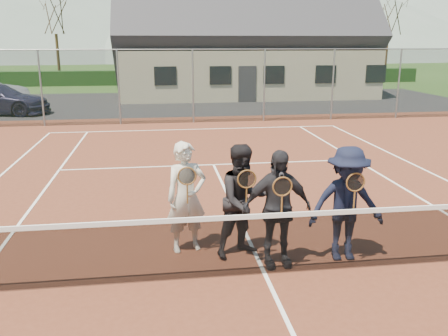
% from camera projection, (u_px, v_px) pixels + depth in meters
% --- Properties ---
extents(ground, '(220.00, 220.00, 0.00)m').
position_uv_depth(ground, '(185.00, 103.00, 26.09)').
color(ground, '#2A4B1A').
rests_on(ground, ground).
extents(court_surface, '(30.00, 30.00, 0.02)m').
position_uv_depth(court_surface, '(265.00, 275.00, 6.96)').
color(court_surface, '#562819').
rests_on(court_surface, ground).
extents(tarmac_carpark, '(40.00, 12.00, 0.01)m').
position_uv_depth(tarmac_carpark, '(110.00, 105.00, 25.55)').
color(tarmac_carpark, black).
rests_on(tarmac_carpark, ground).
extents(hedge_row, '(40.00, 1.20, 1.10)m').
position_uv_depth(hedge_row, '(175.00, 77.00, 37.42)').
color(hedge_row, black).
rests_on(hedge_row, ground).
extents(hill_west, '(110.00, 110.00, 18.00)m').
position_uv_depth(hill_west, '(32.00, 11.00, 92.12)').
color(hill_west, '#54655C').
rests_on(hill_west, ground).
extents(hill_centre, '(120.00, 120.00, 22.00)m').
position_uv_depth(hill_centre, '(259.00, 2.00, 97.63)').
color(hill_centre, slate).
rests_on(hill_centre, ground).
extents(hill_east, '(90.00, 90.00, 14.00)m').
position_uv_depth(hill_east, '(416.00, 23.00, 103.36)').
color(hill_east, slate).
rests_on(hill_east, ground).
extents(court_markings, '(11.03, 23.83, 0.01)m').
position_uv_depth(court_markings, '(265.00, 274.00, 6.95)').
color(court_markings, white).
rests_on(court_markings, court_surface).
extents(tennis_net, '(11.68, 0.08, 1.10)m').
position_uv_depth(tennis_net, '(265.00, 241.00, 6.82)').
color(tennis_net, slate).
rests_on(tennis_net, ground).
extents(perimeter_fence, '(30.07, 0.07, 3.02)m').
position_uv_depth(perimeter_fence, '(193.00, 86.00, 19.48)').
color(perimeter_fence, slate).
rests_on(perimeter_fence, ground).
extents(clubhouse, '(15.60, 8.20, 7.70)m').
position_uv_depth(clubhouse, '(244.00, 30.00, 29.41)').
color(clubhouse, beige).
rests_on(clubhouse, ground).
extents(tree_b, '(3.20, 3.20, 7.77)m').
position_uv_depth(tree_b, '(54.00, 7.00, 35.81)').
color(tree_b, '#362513').
rests_on(tree_b, ground).
extents(tree_c, '(3.20, 3.20, 7.77)m').
position_uv_depth(tree_c, '(199.00, 8.00, 37.28)').
color(tree_c, '#372114').
rests_on(tree_c, ground).
extents(tree_d, '(3.20, 3.20, 7.77)m').
position_uv_depth(tree_d, '(321.00, 10.00, 38.62)').
color(tree_d, '#3D2516').
rests_on(tree_d, ground).
extents(tree_e, '(3.20, 3.20, 7.77)m').
position_uv_depth(tree_e, '(390.00, 10.00, 39.43)').
color(tree_e, '#392314').
rests_on(tree_e, ground).
extents(player_a, '(0.74, 0.58, 1.80)m').
position_uv_depth(player_a, '(186.00, 197.00, 7.55)').
color(player_a, beige).
rests_on(player_a, court_surface).
extents(player_b, '(1.07, 0.97, 1.80)m').
position_uv_depth(player_b, '(243.00, 201.00, 7.39)').
color(player_b, black).
rests_on(player_b, court_surface).
extents(player_c, '(1.08, 0.53, 1.80)m').
position_uv_depth(player_c, '(277.00, 209.00, 7.03)').
color(player_c, black).
rests_on(player_c, court_surface).
extents(player_d, '(1.20, 0.74, 1.80)m').
position_uv_depth(player_d, '(346.00, 204.00, 7.24)').
color(player_d, black).
rests_on(player_d, court_surface).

